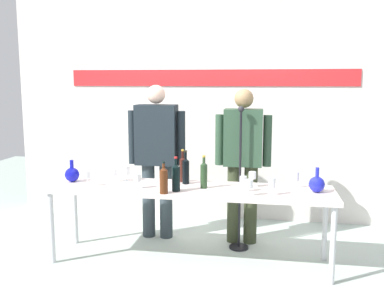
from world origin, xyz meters
TOP-DOWN VIEW (x-y plane):
  - ground_plane at (0.00, 0.00)m, footprint 10.00×10.00m
  - back_wall at (0.00, 1.44)m, footprint 5.04×0.11m
  - display_table at (0.00, 0.00)m, footprint 2.68×0.60m
  - decanter_blue_left at (-1.19, 0.03)m, footprint 0.14×0.14m
  - decanter_blue_right at (1.16, 0.03)m, footprint 0.14×0.14m
  - presenter_left at (-0.47, 0.59)m, footprint 0.63×0.22m
  - presenter_right at (0.47, 0.59)m, footprint 0.59×0.22m
  - wine_bottle_0 at (-0.06, 0.14)m, footprint 0.07×0.07m
  - wine_bottle_1 at (-0.10, -0.15)m, footprint 0.08×0.08m
  - wine_bottle_2 at (-0.18, -0.25)m, footprint 0.07×0.07m
  - wine_bottle_3 at (-0.11, 0.22)m, footprint 0.07×0.07m
  - wine_bottle_4 at (0.14, 0.00)m, footprint 0.06×0.06m
  - wine_glass_left_0 at (-0.96, -0.12)m, footprint 0.06×0.06m
  - wine_glass_left_1 at (-0.47, -0.12)m, footprint 0.07×0.07m
  - wine_glass_left_2 at (-0.78, 0.11)m, footprint 0.06×0.06m
  - wine_glass_left_3 at (-0.67, 0.16)m, footprint 0.06×0.06m
  - wine_glass_right_0 at (0.76, -0.14)m, footprint 0.06×0.06m
  - wine_glass_right_1 at (0.98, 0.16)m, footprint 0.06×0.06m
  - wine_glass_right_2 at (0.56, -0.20)m, footprint 0.07×0.07m
  - wine_glass_right_3 at (0.58, 0.12)m, footprint 0.07×0.07m
  - wine_glass_right_4 at (0.51, -0.07)m, footprint 0.06×0.06m
  - microphone_stand at (0.45, 0.41)m, footprint 0.20×0.20m

SIDE VIEW (x-z plane):
  - ground_plane at x=0.00m, z-range 0.00..0.00m
  - microphone_stand at x=0.45m, z-range -0.25..1.23m
  - display_table at x=0.00m, z-range 0.31..1.04m
  - decanter_blue_right at x=1.16m, z-range 0.69..0.92m
  - decanter_blue_left at x=-1.19m, z-range 0.70..0.92m
  - wine_glass_left_2 at x=-0.78m, z-range 0.76..0.89m
  - wine_glass_right_4 at x=0.51m, z-range 0.76..0.90m
  - wine_glass_left_1 at x=-0.47m, z-range 0.76..0.90m
  - wine_glass_left_3 at x=-0.67m, z-range 0.76..0.91m
  - wine_glass_right_2 at x=0.56m, z-range 0.76..0.91m
  - wine_glass_left_0 at x=-0.96m, z-range 0.76..0.91m
  - wine_glass_right_1 at x=0.98m, z-range 0.76..0.91m
  - wine_glass_right_3 at x=0.58m, z-range 0.77..0.91m
  - wine_glass_right_0 at x=0.76m, z-range 0.76..0.92m
  - wine_bottle_2 at x=-0.18m, z-range 0.71..1.00m
  - wine_bottle_4 at x=0.14m, z-range 0.71..1.02m
  - wine_bottle_1 at x=-0.10m, z-range 0.71..1.02m
  - wine_bottle_0 at x=-0.06m, z-range 0.70..1.03m
  - wine_bottle_3 at x=-0.11m, z-range 0.70..1.03m
  - presenter_right at x=0.47m, z-range 0.11..1.75m
  - presenter_left at x=-0.47m, z-range 0.12..1.80m
  - back_wall at x=0.00m, z-range 0.00..3.00m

